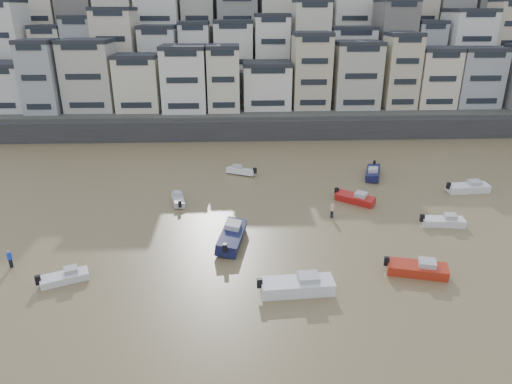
{
  "coord_description": "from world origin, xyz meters",
  "views": [
    {
      "loc": [
        5.64,
        -13.64,
        21.69
      ],
      "look_at": [
        7.54,
        30.0,
        4.0
      ],
      "focal_mm": 32.0,
      "sensor_mm": 36.0,
      "label": 1
    }
  ],
  "objects_px": {
    "boat_d": "(444,220)",
    "boat_j": "(64,276)",
    "boat_f": "(178,199)",
    "person_blue": "(10,259)",
    "boat_a": "(297,283)",
    "person_pink": "(332,210)",
    "boat_c": "(232,235)",
    "boat_g": "(468,186)",
    "boat_b": "(417,267)",
    "boat_h": "(241,170)",
    "boat_i": "(373,171)",
    "boat_e": "(355,197)"
  },
  "relations": [
    {
      "from": "boat_d",
      "to": "boat_j",
      "type": "height_order",
      "value": "boat_d"
    },
    {
      "from": "boat_f",
      "to": "person_blue",
      "type": "distance_m",
      "value": 19.28
    },
    {
      "from": "boat_a",
      "to": "person_pink",
      "type": "height_order",
      "value": "boat_a"
    },
    {
      "from": "boat_c",
      "to": "person_blue",
      "type": "bearing_deg",
      "value": 110.83
    },
    {
      "from": "boat_a",
      "to": "boat_g",
      "type": "xyz_separation_m",
      "value": [
        24.37,
        20.91,
        -0.11
      ]
    },
    {
      "from": "boat_b",
      "to": "person_pink",
      "type": "xyz_separation_m",
      "value": [
        -5.09,
        12.01,
        0.11
      ]
    },
    {
      "from": "boat_h",
      "to": "boat_i",
      "type": "height_order",
      "value": "boat_i"
    },
    {
      "from": "boat_b",
      "to": "boat_h",
      "type": "distance_m",
      "value": 30.59
    },
    {
      "from": "boat_b",
      "to": "boat_c",
      "type": "relative_size",
      "value": 0.8
    },
    {
      "from": "boat_d",
      "to": "boat_i",
      "type": "height_order",
      "value": "boat_i"
    },
    {
      "from": "boat_g",
      "to": "person_pink",
      "type": "xyz_separation_m",
      "value": [
        -18.68,
        -6.66,
        0.09
      ]
    },
    {
      "from": "boat_a",
      "to": "boat_i",
      "type": "height_order",
      "value": "boat_a"
    },
    {
      "from": "boat_c",
      "to": "boat_i",
      "type": "height_order",
      "value": "boat_c"
    },
    {
      "from": "boat_b",
      "to": "boat_e",
      "type": "distance_m",
      "value": 16.06
    },
    {
      "from": "boat_a",
      "to": "boat_d",
      "type": "relative_size",
      "value": 1.37
    },
    {
      "from": "boat_a",
      "to": "boat_f",
      "type": "bearing_deg",
      "value": 117.99
    },
    {
      "from": "boat_b",
      "to": "boat_i",
      "type": "bearing_deg",
      "value": 97.52
    },
    {
      "from": "boat_j",
      "to": "person_pink",
      "type": "relative_size",
      "value": 2.44
    },
    {
      "from": "boat_d",
      "to": "boat_e",
      "type": "relative_size",
      "value": 0.93
    },
    {
      "from": "boat_j",
      "to": "person_blue",
      "type": "distance_m",
      "value": 6.27
    },
    {
      "from": "boat_a",
      "to": "boat_b",
      "type": "height_order",
      "value": "boat_a"
    },
    {
      "from": "boat_g",
      "to": "boat_i",
      "type": "bearing_deg",
      "value": 144.74
    },
    {
      "from": "boat_e",
      "to": "boat_f",
      "type": "distance_m",
      "value": 21.13
    },
    {
      "from": "boat_h",
      "to": "person_pink",
      "type": "distance_m",
      "value": 17.69
    },
    {
      "from": "boat_c",
      "to": "boat_g",
      "type": "relative_size",
      "value": 1.22
    },
    {
      "from": "boat_c",
      "to": "boat_g",
      "type": "height_order",
      "value": "boat_c"
    },
    {
      "from": "boat_b",
      "to": "boat_f",
      "type": "distance_m",
      "value": 28.15
    },
    {
      "from": "boat_g",
      "to": "boat_i",
      "type": "xyz_separation_m",
      "value": [
        -10.42,
        6.1,
        0.03
      ]
    },
    {
      "from": "boat_b",
      "to": "person_pink",
      "type": "relative_size",
      "value": 3.19
    },
    {
      "from": "person_blue",
      "to": "boat_i",
      "type": "bearing_deg",
      "value": 29.28
    },
    {
      "from": "boat_h",
      "to": "boat_a",
      "type": "bearing_deg",
      "value": 124.01
    },
    {
      "from": "person_blue",
      "to": "boat_b",
      "type": "bearing_deg",
      "value": -4.48
    },
    {
      "from": "person_pink",
      "to": "boat_a",
      "type": "bearing_deg",
      "value": -111.76
    },
    {
      "from": "person_blue",
      "to": "boat_g",
      "type": "bearing_deg",
      "value": 17.74
    },
    {
      "from": "boat_h",
      "to": "boat_b",
      "type": "bearing_deg",
      "value": 145.07
    },
    {
      "from": "boat_i",
      "to": "boat_g",
      "type": "bearing_deg",
      "value": 78.55
    },
    {
      "from": "person_blue",
      "to": "person_pink",
      "type": "height_order",
      "value": "same"
    },
    {
      "from": "boat_g",
      "to": "boat_h",
      "type": "bearing_deg",
      "value": 159.48
    },
    {
      "from": "boat_g",
      "to": "boat_c",
      "type": "bearing_deg",
      "value": -162.66
    },
    {
      "from": "boat_h",
      "to": "boat_e",
      "type": "bearing_deg",
      "value": 167.32
    },
    {
      "from": "boat_f",
      "to": "boat_i",
      "type": "bearing_deg",
      "value": -85.28
    },
    {
      "from": "boat_e",
      "to": "boat_i",
      "type": "xyz_separation_m",
      "value": [
        4.69,
        8.79,
        0.11
      ]
    },
    {
      "from": "boat_e",
      "to": "person_blue",
      "type": "relative_size",
      "value": 2.96
    },
    {
      "from": "boat_a",
      "to": "boat_f",
      "type": "xyz_separation_m",
      "value": [
        -11.85,
        18.97,
        -0.33
      ]
    },
    {
      "from": "boat_e",
      "to": "boat_h",
      "type": "bearing_deg",
      "value": 179.82
    },
    {
      "from": "boat_b",
      "to": "boat_e",
      "type": "bearing_deg",
      "value": 110.24
    },
    {
      "from": "boat_b",
      "to": "person_pink",
      "type": "bearing_deg",
      "value": 127.77
    },
    {
      "from": "boat_f",
      "to": "boat_h",
      "type": "relative_size",
      "value": 0.92
    },
    {
      "from": "boat_b",
      "to": "boat_j",
      "type": "distance_m",
      "value": 30.33
    },
    {
      "from": "boat_g",
      "to": "boat_i",
      "type": "relative_size",
      "value": 0.96
    }
  ]
}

